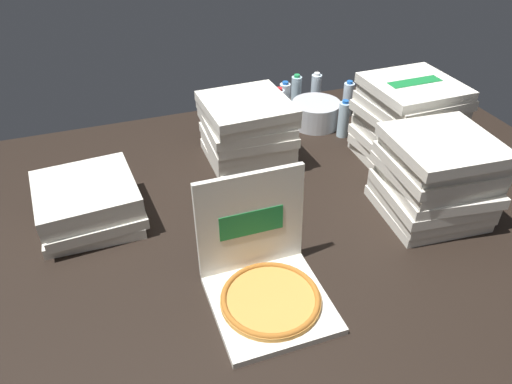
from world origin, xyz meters
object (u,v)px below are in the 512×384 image
object	(u,v)px
pizza_stack_center_near	(407,122)
pizza_stack_right_near	(247,130)
water_bottle_0	(316,90)
water_bottle_5	(279,106)
open_pizza_box	(265,278)
pizza_stack_center_far	(436,177)
water_bottle_2	(296,92)
pizza_stack_right_mid	(89,203)
ice_bucket	(316,114)
water_bottle_4	(285,100)
water_bottle_3	(344,119)
water_bottle_1	(348,99)

from	to	relation	value
pizza_stack_center_near	pizza_stack_right_near	size ratio (longest dim) A/B	1.01
water_bottle_0	water_bottle_5	world-z (taller)	same
pizza_stack_center_near	water_bottle_5	world-z (taller)	pizza_stack_center_near
open_pizza_box	water_bottle_5	xyz separation A→B (m)	(0.54, 1.22, 0.02)
pizza_stack_right_near	water_bottle_0	world-z (taller)	pizza_stack_right_near
pizza_stack_center_far	water_bottle_2	size ratio (longest dim) A/B	2.21
pizza_stack_right_mid	water_bottle_2	size ratio (longest dim) A/B	2.07
pizza_stack_center_far	ice_bucket	bearing A→B (deg)	96.70
pizza_stack_right_near	open_pizza_box	bearing A→B (deg)	-104.99
pizza_stack_right_near	water_bottle_4	xyz separation A→B (m)	(0.36, 0.39, -0.06)
water_bottle_3	water_bottle_2	bearing A→B (deg)	103.76
water_bottle_0	water_bottle_4	world-z (taller)	same
pizza_stack_right_near	water_bottle_3	distance (m)	0.57
pizza_stack_right_near	pizza_stack_center_far	bearing A→B (deg)	-49.26
pizza_stack_center_far	water_bottle_4	size ratio (longest dim) A/B	2.21
water_bottle_0	water_bottle_1	distance (m)	0.21
water_bottle_0	water_bottle_3	size ratio (longest dim) A/B	1.00
water_bottle_0	water_bottle_1	size ratio (longest dim) A/B	1.00
pizza_stack_right_mid	water_bottle_2	bearing A→B (deg)	30.06
pizza_stack_center_near	pizza_stack_center_far	size ratio (longest dim) A/B	0.93
water_bottle_3	water_bottle_4	distance (m)	0.39
pizza_stack_right_near	ice_bucket	xyz separation A→B (m)	(0.49, 0.22, -0.09)
water_bottle_1	water_bottle_4	bearing A→B (deg)	161.90
water_bottle_3	open_pizza_box	bearing A→B (deg)	-130.30
pizza_stack_center_far	water_bottle_2	bearing A→B (deg)	96.21
pizza_stack_right_near	water_bottle_5	world-z (taller)	pizza_stack_right_near
water_bottle_4	pizza_stack_center_near	bearing A→B (deg)	-60.60
ice_bucket	pizza_stack_right_mid	bearing A→B (deg)	-159.16
water_bottle_1	water_bottle_4	size ratio (longest dim) A/B	1.00
ice_bucket	water_bottle_1	xyz separation A→B (m)	(0.23, 0.05, 0.03)
pizza_stack_right_mid	pizza_stack_center_far	distance (m)	1.45
water_bottle_4	open_pizza_box	bearing A→B (deg)	-115.08
open_pizza_box	water_bottle_3	distance (m)	1.25
pizza_stack_center_far	water_bottle_1	world-z (taller)	pizza_stack_center_far
water_bottle_1	water_bottle_3	xyz separation A→B (m)	(-0.15, -0.22, 0.00)
pizza_stack_right_mid	water_bottle_0	size ratio (longest dim) A/B	2.07
pizza_stack_center_near	ice_bucket	size ratio (longest dim) A/B	1.59
water_bottle_0	water_bottle_3	world-z (taller)	same
open_pizza_box	water_bottle_3	world-z (taller)	open_pizza_box
water_bottle_0	water_bottle_4	distance (m)	0.23
open_pizza_box	water_bottle_5	distance (m)	1.34
open_pizza_box	water_bottle_2	world-z (taller)	open_pizza_box
pizza_stack_right_near	pizza_stack_center_far	world-z (taller)	pizza_stack_center_far
pizza_stack_right_mid	water_bottle_5	distance (m)	1.23
pizza_stack_center_near	water_bottle_4	distance (m)	0.76
pizza_stack_right_mid	ice_bucket	xyz separation A→B (m)	(1.27, 0.48, -0.02)
pizza_stack_center_near	pizza_stack_right_mid	bearing A→B (deg)	179.79
pizza_stack_right_near	water_bottle_1	bearing A→B (deg)	21.21
water_bottle_0	pizza_stack_right_near	bearing A→B (deg)	-142.63
pizza_stack_center_far	pizza_stack_center_near	bearing A→B (deg)	71.66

